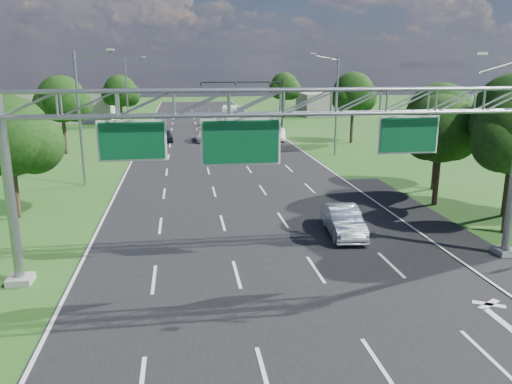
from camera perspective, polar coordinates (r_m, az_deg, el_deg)
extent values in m
plane|color=#1D5118|center=(40.11, -2.58, 1.31)|extent=(220.00, 220.00, 0.00)
cube|color=black|center=(40.11, -2.58, 1.31)|extent=(18.00, 180.00, 0.02)
cube|color=black|center=(28.38, 22.12, -5.29)|extent=(3.00, 30.00, 0.02)
cube|color=gray|center=(27.46, 26.59, -6.09)|extent=(1.00, 1.00, 0.30)
cube|color=gray|center=(23.75, -25.32, -9.04)|extent=(1.00, 1.00, 0.30)
cylinder|color=gray|center=(22.60, -26.35, -0.01)|extent=(0.40, 0.40, 8.00)
cylinder|color=gray|center=(25.30, 26.58, 12.83)|extent=(2.54, 0.12, 0.79)
cube|color=beige|center=(24.64, 24.35, 14.23)|extent=(0.50, 0.22, 0.12)
cube|color=white|center=(21.18, -13.96, 5.73)|extent=(2.80, 0.05, 1.70)
cube|color=#094C28|center=(21.12, -13.97, 5.70)|extent=(2.62, 0.05, 1.52)
cube|color=white|center=(21.25, -1.71, 5.76)|extent=(3.40, 0.05, 2.00)
cube|color=#094C28|center=(21.19, -1.69, 5.73)|extent=(3.22, 0.05, 1.82)
cube|color=white|center=(23.32, 17.02, 6.28)|extent=(2.80, 0.05, 1.70)
cube|color=#094C28|center=(23.27, 17.09, 6.25)|extent=(2.62, 0.05, 1.52)
cylinder|color=black|center=(75.59, 3.02, 10.10)|extent=(0.24, 0.24, 7.00)
cylinder|color=black|center=(74.47, -1.59, 12.44)|extent=(12.00, 0.18, 0.18)
imported|color=black|center=(74.00, -6.31, 11.93)|extent=(0.18, 0.22, 1.10)
imported|color=black|center=(74.37, -2.37, 12.01)|extent=(0.18, 0.22, 1.10)
imported|color=black|center=(75.07, 1.51, 12.04)|extent=(0.18, 0.22, 1.10)
cylinder|color=gray|center=(39.81, -19.52, 7.72)|extent=(0.20, 0.20, 10.00)
cylinder|color=gray|center=(39.39, -18.18, 14.63)|extent=(2.78, 0.12, 0.60)
cube|color=beige|center=(39.21, -16.29, 15.35)|extent=(0.55, 0.22, 0.12)
cylinder|color=gray|center=(74.38, -14.54, 10.77)|extent=(0.20, 0.20, 10.00)
cylinder|color=gray|center=(74.15, -13.74, 14.45)|extent=(2.78, 0.12, 0.60)
cube|color=beige|center=(74.06, -12.72, 14.81)|extent=(0.55, 0.22, 0.12)
cylinder|color=gray|center=(51.43, 9.19, 9.66)|extent=(0.20, 0.20, 10.00)
cylinder|color=gray|center=(50.90, 7.96, 14.95)|extent=(2.78, 0.12, 0.60)
cube|color=beige|center=(50.56, 6.51, 15.45)|extent=(0.55, 0.22, 0.12)
cylinder|color=#2D2116|center=(30.44, 26.87, -0.83)|extent=(0.36, 0.36, 3.74)
sphere|color=black|center=(29.04, 26.31, 5.02)|extent=(3.08, 3.08, 3.08)
cylinder|color=#2D2116|center=(33.91, 26.82, 0.98)|extent=(0.36, 0.36, 4.18)
sphere|color=black|center=(32.47, 26.19, 6.97)|extent=(3.50, 3.50, 3.50)
cylinder|color=#2D2116|center=(34.91, 19.91, 1.27)|extent=(0.36, 0.36, 3.30)
sphere|color=black|center=(34.35, 20.39, 6.82)|extent=(4.40, 4.40, 4.40)
sphere|color=black|center=(35.30, 21.58, 5.99)|extent=(3.30, 3.30, 3.30)
sphere|color=black|center=(33.68, 19.08, 6.04)|extent=(3.08, 3.08, 3.08)
cylinder|color=#2D2116|center=(39.27, 19.78, 2.82)|extent=(0.36, 0.36, 3.52)
sphere|color=black|center=(38.76, 20.24, 8.15)|extent=(4.80, 4.80, 4.80)
sphere|color=black|center=(39.75, 21.43, 7.31)|extent=(3.60, 3.60, 3.60)
sphere|color=black|center=(38.04, 18.95, 7.43)|extent=(3.36, 3.36, 3.36)
cylinder|color=#2D2116|center=(33.32, -25.74, -0.09)|extent=(0.36, 0.36, 3.08)
sphere|color=black|center=(32.72, -26.40, 5.79)|extent=(4.80, 4.80, 4.80)
sphere|color=black|center=(32.83, -24.08, 5.00)|extent=(3.60, 3.60, 3.60)
cylinder|color=#2D2116|center=(55.67, -21.00, 5.99)|extent=(0.36, 0.36, 3.74)
sphere|color=black|center=(55.31, -21.35, 9.87)|extent=(4.80, 4.80, 4.80)
sphere|color=black|center=(55.50, -19.98, 9.38)|extent=(3.60, 3.60, 3.60)
sphere|color=black|center=(55.30, -22.48, 9.27)|extent=(3.36, 3.36, 3.36)
cylinder|color=#2D2116|center=(79.74, -15.11, 8.52)|extent=(0.36, 0.36, 3.30)
sphere|color=black|center=(79.49, -15.28, 11.08)|extent=(4.80, 4.80, 4.80)
sphere|color=black|center=(79.79, -14.35, 10.72)|extent=(3.60, 3.60, 3.60)
sphere|color=black|center=(79.35, -16.07, 10.68)|extent=(3.36, 3.36, 3.36)
cylinder|color=#2D2116|center=(60.70, 10.89, 7.40)|extent=(0.36, 0.36, 3.96)
sphere|color=black|center=(60.37, 11.06, 11.08)|extent=(4.80, 4.80, 4.80)
sphere|color=black|center=(61.19, 11.99, 10.51)|extent=(3.60, 3.60, 3.60)
sphere|color=black|center=(59.77, 10.14, 10.62)|extent=(3.36, 3.36, 3.36)
cylinder|color=#2D2116|center=(89.02, 3.24, 9.61)|extent=(0.36, 0.36, 3.52)
sphere|color=black|center=(88.80, 3.28, 11.98)|extent=(4.80, 4.80, 4.80)
sphere|color=black|center=(89.46, 3.99, 11.60)|extent=(3.60, 3.60, 3.60)
sphere|color=black|center=(88.31, 2.61, 11.66)|extent=(3.36, 3.36, 3.36)
cube|color=gray|center=(88.98, -20.42, 9.23)|extent=(14.00, 10.00, 5.00)
cube|color=gray|center=(95.35, 8.74, 9.93)|extent=(12.00, 9.00, 4.00)
imported|color=silver|center=(27.56, 9.95, -3.28)|extent=(2.09, 4.88, 1.56)
imported|color=silver|center=(61.63, -5.84, 6.53)|extent=(2.37, 5.27, 1.50)
imported|color=black|center=(72.13, -2.86, 7.57)|extent=(2.28, 4.26, 1.14)
imported|color=black|center=(61.66, -10.31, 6.33)|extent=(1.98, 4.24, 1.40)
imported|color=white|center=(61.74, 2.59, 6.56)|extent=(2.01, 4.42, 1.41)
cube|color=beige|center=(77.68, -2.99, 8.74)|extent=(2.83, 5.69, 2.73)
cube|color=silver|center=(73.94, -2.69, 8.07)|extent=(2.32, 2.24, 2.01)
cylinder|color=black|center=(74.09, -3.48, 7.65)|extent=(0.32, 0.91, 0.91)
cylinder|color=black|center=(74.29, -1.93, 7.68)|extent=(0.32, 0.91, 0.91)
cylinder|color=black|center=(79.50, -3.84, 8.10)|extent=(0.32, 0.91, 0.91)
cylinder|color=black|center=(79.69, -2.38, 8.13)|extent=(0.32, 0.91, 0.91)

